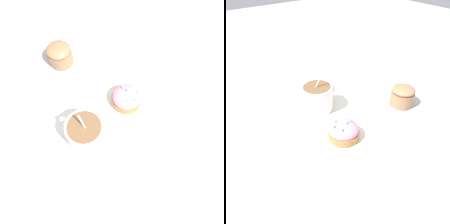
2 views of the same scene
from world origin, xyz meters
The scene contains 5 objects.
ground_plane centered at (0.00, 0.00, 0.00)m, with size 3.00×3.00×0.00m, color #B2B2B7.
paper_napkin centered at (0.00, 0.00, 0.00)m, with size 0.32×0.33×0.00m.
coffee_cup centered at (-0.07, 0.01, 0.04)m, with size 0.09×0.12×0.11m.
frosted_pastry centered at (0.07, -0.01, 0.02)m, with size 0.08×0.08×0.05m.
sugar_bowl centered at (0.06, 0.23, 0.03)m, with size 0.07×0.07×0.06m.
Camera 2 is at (0.38, -0.26, 0.39)m, focal length 35.00 mm.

